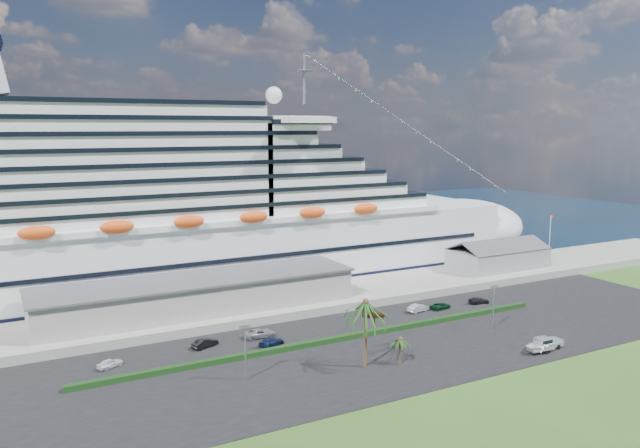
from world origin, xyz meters
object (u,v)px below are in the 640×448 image
boat_trailer (541,346)px  cruise_ship (180,216)px  parked_car_3 (271,342)px  pickup_truck (546,343)px

boat_trailer → cruise_ship: bearing=120.4°
parked_car_3 → boat_trailer: 44.48m
cruise_ship → pickup_truck: 81.20m
parked_car_3 → boat_trailer: size_ratio=0.80×
cruise_ship → boat_trailer: 80.88m
pickup_truck → boat_trailer: size_ratio=0.99×
cruise_ship → pickup_truck: cruise_ship is taller
parked_car_3 → pickup_truck: 45.70m
cruise_ship → boat_trailer: (40.13, -68.50, -15.45)m
pickup_truck → boat_trailer: 2.05m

